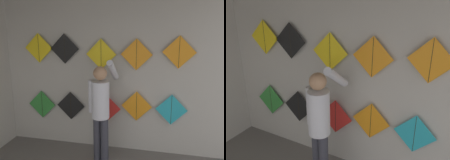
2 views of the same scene
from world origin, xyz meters
The scene contains 12 objects.
back_panel centered at (0.00, 3.62, 1.40)m, with size 4.52×0.06×2.80m, color #BCB7AD.
shopkeeper centered at (0.10, 3.04, 0.98)m, with size 0.43×0.56×1.74m.
kite_0 centered at (-1.20, 3.53, 0.76)m, with size 0.54×0.01×0.54m.
kite_1 centered at (-0.62, 3.53, 0.78)m, with size 0.54×0.01×0.54m.
kite_2 centered at (0.06, 3.53, 0.78)m, with size 0.54×0.01×0.54m.
kite_3 centered at (0.61, 3.53, 0.86)m, with size 0.54×0.01×0.54m.
kite_4 centered at (1.20, 3.53, 0.84)m, with size 0.54×0.01×0.54m.
kite_5 centered at (-1.20, 3.53, 1.83)m, with size 0.54×0.01×0.54m.
kite_6 centered at (-0.69, 3.53, 1.83)m, with size 0.54×0.01×0.54m.
kite_7 centered at (-0.02, 3.53, 1.75)m, with size 0.54×0.01×0.54m.
kite_8 centered at (0.59, 3.53, 1.77)m, with size 0.54×0.01×0.54m.
kite_9 centered at (1.28, 3.53, 1.82)m, with size 0.54×0.01×0.54m.
Camera 2 is at (1.63, 0.72, 2.65)m, focal length 40.00 mm.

